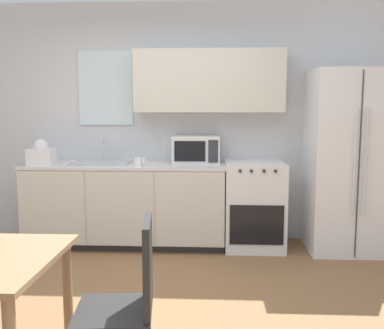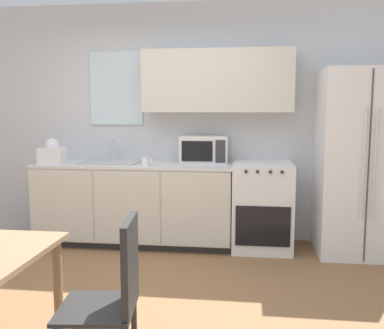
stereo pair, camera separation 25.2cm
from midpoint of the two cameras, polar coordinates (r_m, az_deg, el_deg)
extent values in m
plane|color=olive|center=(3.40, -9.90, -18.86)|extent=(12.00, 12.00, 0.00)
cube|color=silver|center=(4.99, -5.26, 5.58)|extent=(12.00, 0.06, 2.70)
cube|color=silver|center=(5.09, -12.84, 9.91)|extent=(0.62, 0.04, 0.84)
cube|color=beige|center=(4.76, 0.74, 11.03)|extent=(1.63, 0.32, 0.67)
cube|color=#333333|center=(4.97, -10.04, -9.88)|extent=(2.17, 0.57, 0.08)
cube|color=beige|center=(4.83, -10.24, -4.99)|extent=(2.17, 0.63, 0.80)
cube|color=beige|center=(4.75, -19.69, -5.51)|extent=(0.70, 0.01, 0.78)
cube|color=beige|center=(4.52, -11.16, -5.84)|extent=(0.70, 0.01, 0.78)
cube|color=beige|center=(4.40, -1.96, -6.06)|extent=(0.70, 0.01, 0.78)
cube|color=silver|center=(4.76, -10.35, -0.11)|extent=(2.19, 0.66, 0.03)
cube|color=white|center=(4.71, 6.75, -5.35)|extent=(0.63, 0.64, 0.94)
cube|color=black|center=(4.43, 7.00, -8.04)|extent=(0.55, 0.01, 0.41)
cylinder|color=#262626|center=(4.31, 4.78, -0.87)|extent=(0.03, 0.02, 0.03)
cylinder|color=#262626|center=(4.31, 6.29, -0.88)|extent=(0.03, 0.02, 0.03)
cylinder|color=#262626|center=(4.32, 7.95, -0.89)|extent=(0.03, 0.02, 0.03)
cylinder|color=#262626|center=(4.33, 9.45, -0.89)|extent=(0.03, 0.02, 0.03)
cube|color=white|center=(4.76, 18.63, 0.36)|extent=(0.81, 0.71, 1.91)
cube|color=#3F3F3F|center=(4.42, 19.88, -0.19)|extent=(0.01, 0.01, 1.85)
cylinder|color=silver|center=(4.38, 19.38, 0.26)|extent=(0.02, 0.02, 1.05)
cylinder|color=silver|center=(4.41, 20.62, 0.25)|extent=(0.02, 0.02, 1.05)
cube|color=#B7BABC|center=(4.82, -13.54, 0.20)|extent=(0.63, 0.40, 0.02)
cylinder|color=silver|center=(4.96, -13.07, 1.92)|extent=(0.02, 0.02, 0.24)
cylinder|color=silver|center=(4.89, -13.33, 3.14)|extent=(0.02, 0.14, 0.02)
cube|color=silver|center=(4.73, -0.95, 1.99)|extent=(0.52, 0.35, 0.30)
cube|color=black|center=(4.56, -1.88, 1.78)|extent=(0.33, 0.01, 0.22)
cube|color=#2D2D33|center=(4.54, 1.25, 1.77)|extent=(0.10, 0.01, 0.24)
cylinder|color=white|center=(4.52, -8.80, 0.33)|extent=(0.08, 0.08, 0.09)
torus|color=white|center=(4.51, -8.02, 0.38)|extent=(0.02, 0.07, 0.07)
cube|color=white|center=(4.87, -20.87, 0.93)|extent=(0.28, 0.24, 0.18)
sphere|color=white|center=(4.86, -20.94, 2.34)|extent=(0.15, 0.15, 0.14)
cylinder|color=#997551|center=(2.80, -18.82, -16.91)|extent=(0.06, 0.06, 0.72)
cube|color=#282828|center=(2.44, -13.47, -18.52)|extent=(0.44, 0.44, 0.02)
cube|color=#282828|center=(2.32, -9.11, -13.08)|extent=(0.08, 0.37, 0.48)
camera|label=1|loc=(0.13, -92.06, -0.26)|focal=40.00mm
camera|label=2|loc=(0.13, 87.94, 0.26)|focal=40.00mm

